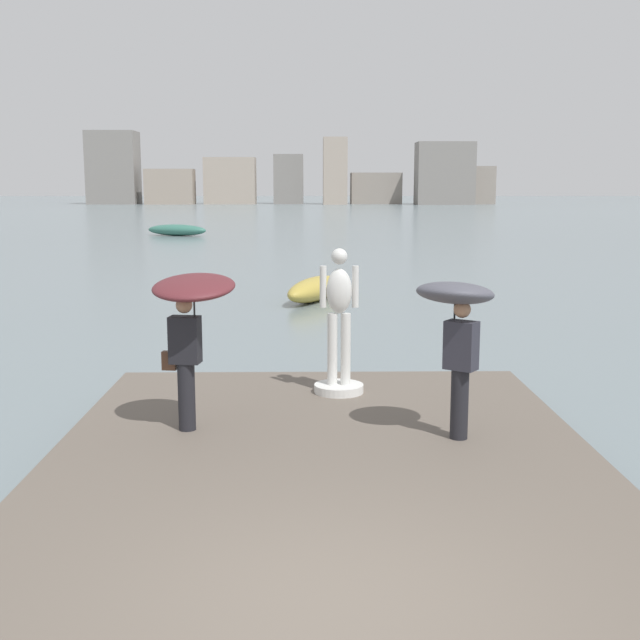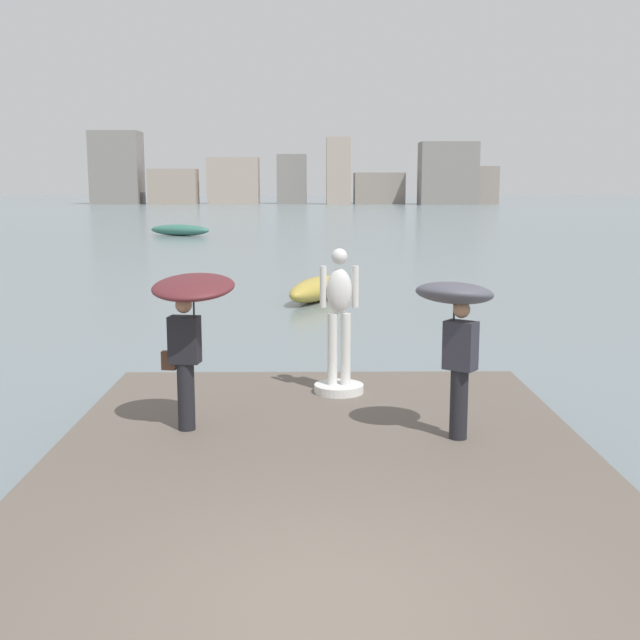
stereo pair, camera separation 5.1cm
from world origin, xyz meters
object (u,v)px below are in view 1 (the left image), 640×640
at_px(boat_near, 315,289).
at_px(boat_mid, 177,230).
at_px(statue_white_figure, 339,335).
at_px(onlooker_left, 191,310).
at_px(onlooker_right, 457,315).

distance_m(boat_near, boat_mid, 32.79).
distance_m(statue_white_figure, boat_mid, 45.08).
relative_size(onlooker_left, boat_near, 0.53).
bearing_deg(onlooker_right, boat_mid, 103.14).
bearing_deg(onlooker_left, boat_mid, 99.28).
relative_size(statue_white_figure, boat_near, 0.57).
height_order(onlooker_left, boat_near, onlooker_left).
distance_m(onlooker_left, boat_near, 14.63).
xyz_separation_m(onlooker_right, boat_near, (-1.58, 14.79, -1.58)).
bearing_deg(statue_white_figure, boat_near, 91.05).
distance_m(statue_white_figure, boat_near, 12.64).
bearing_deg(onlooker_right, onlooker_left, 173.85).
relative_size(statue_white_figure, onlooker_left, 1.07).
bearing_deg(onlooker_right, boat_near, 96.11).
bearing_deg(boat_mid, boat_near, -73.68).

